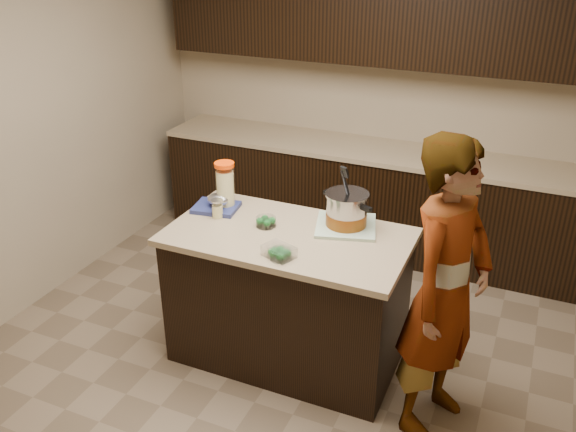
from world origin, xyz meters
name	(u,v)px	position (x,y,z in m)	size (l,w,h in m)	color
ground_plane	(288,354)	(0.00, 0.00, 0.00)	(4.00, 4.00, 0.00)	brown
room_shell	(288,101)	(0.00, 0.00, 1.71)	(4.04, 4.04, 2.72)	tan
back_cabinets	(371,142)	(0.00, 1.74, 0.94)	(3.60, 0.63, 2.33)	black
island	(288,296)	(0.00, 0.00, 0.45)	(1.46, 0.81, 0.90)	black
dish_towel	(346,226)	(0.29, 0.23, 0.91)	(0.36, 0.36, 0.02)	#618E60
stock_pot	(347,211)	(0.29, 0.22, 1.01)	(0.35, 0.35, 0.38)	#B7B7BC
lemonade_pitcher	(225,188)	(-0.52, 0.18, 1.05)	(0.13, 0.13, 0.31)	#DBCF86
mason_jar	(217,209)	(-0.50, 0.03, 0.96)	(0.09, 0.09, 0.13)	#DBCF86
broccoli_tub_left	(266,222)	(-0.17, 0.04, 0.93)	(0.16, 0.16, 0.06)	silver
broccoli_tub_right	(280,255)	(0.08, -0.29, 0.93)	(0.14, 0.14, 0.06)	silver
broccoli_tub_rect	(279,252)	(0.06, -0.27, 0.93)	(0.21, 0.18, 0.06)	silver
blue_tray	(217,204)	(-0.56, 0.13, 0.94)	(0.31, 0.27, 0.11)	navy
person	(446,291)	(0.98, -0.18, 0.86)	(0.62, 0.41, 1.71)	gray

